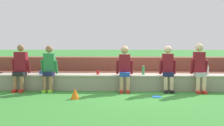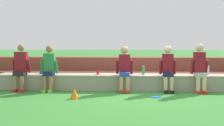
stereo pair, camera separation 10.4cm
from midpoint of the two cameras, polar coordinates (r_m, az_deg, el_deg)
ground_plane at (r=7.63m, az=7.25°, el=-6.31°), size 80.00×80.00×0.00m
stone_seating_wall at (r=7.88m, az=7.09°, el=-4.11°), size 8.82×0.64×0.47m
brick_bleachers at (r=9.16m, az=6.47°, el=-2.06°), size 11.24×1.31×0.91m
person_far_left at (r=8.06m, az=-19.29°, el=-0.75°), size 0.53×0.50×1.38m
person_left_of_center at (r=7.77m, az=-13.44°, el=-0.91°), size 0.50×0.48×1.35m
person_center at (r=7.51m, az=3.18°, el=-0.96°), size 0.51×0.58×1.33m
person_right_of_center at (r=7.60m, az=12.70°, el=-1.04°), size 0.49×0.48×1.34m
person_far_right at (r=7.79m, az=19.28°, el=-0.78°), size 0.49×0.51×1.41m
water_bottle_mid_right at (r=8.23m, az=20.91°, el=-1.54°), size 0.06×0.06×0.28m
water_bottle_near_left at (r=7.81m, az=7.37°, el=-1.61°), size 0.08×0.08×0.27m
plastic_cup_middle at (r=8.16m, az=-15.16°, el=-2.01°), size 0.08×0.08×0.11m
plastic_cup_right_end at (r=7.79m, az=-2.79°, el=-2.10°), size 0.08×0.08×0.12m
frisbee at (r=6.91m, az=10.20°, el=-7.42°), size 0.26×0.26×0.02m
sports_cone at (r=6.67m, az=-7.91°, el=-6.72°), size 0.23×0.23×0.27m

